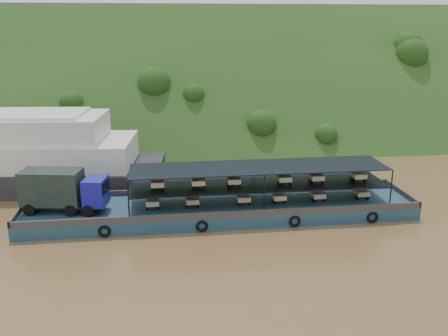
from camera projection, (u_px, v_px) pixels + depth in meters
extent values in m
plane|color=brown|center=(249.00, 208.00, 47.33)|extent=(160.00, 160.00, 0.00)
cube|color=#1B3914|center=(209.00, 131.00, 81.59)|extent=(140.00, 39.60, 39.60)
cube|color=navy|center=(220.00, 210.00, 45.34)|extent=(35.00, 7.00, 1.20)
cube|color=#592D19|center=(216.00, 189.00, 48.34)|extent=(35.00, 0.20, 0.50)
cube|color=#592D19|center=(225.00, 214.00, 41.87)|extent=(35.00, 0.20, 0.50)
cube|color=#592D19|center=(402.00, 192.00, 47.33)|extent=(0.20, 7.00, 0.50)
cube|color=#592D19|center=(20.00, 210.00, 42.88)|extent=(0.20, 7.00, 0.50)
torus|color=black|center=(104.00, 231.00, 40.70)|extent=(1.06, 0.26, 1.06)
torus|color=black|center=(202.00, 226.00, 41.72)|extent=(1.06, 0.26, 1.06)
torus|color=black|center=(295.00, 221.00, 42.75)|extent=(1.06, 0.26, 1.06)
torus|color=black|center=(373.00, 217.00, 43.64)|extent=(1.06, 0.26, 1.06)
cylinder|color=black|center=(29.00, 210.00, 42.20)|extent=(1.10, 0.55, 1.05)
cylinder|color=black|center=(40.00, 201.00, 44.31)|extent=(1.10, 0.55, 1.05)
cylinder|color=black|center=(71.00, 210.00, 42.04)|extent=(1.10, 0.55, 1.05)
cylinder|color=black|center=(79.00, 201.00, 44.16)|extent=(1.10, 0.55, 1.05)
cylinder|color=black|center=(88.00, 211.00, 41.98)|extent=(1.10, 0.55, 1.05)
cylinder|color=black|center=(96.00, 202.00, 44.10)|extent=(1.10, 0.55, 1.05)
cube|color=black|center=(66.00, 204.00, 43.09)|extent=(7.43, 3.53, 0.21)
cube|color=#15148F|center=(96.00, 191.00, 42.64)|extent=(2.20, 2.79, 2.31)
cube|color=black|center=(106.00, 187.00, 42.49)|extent=(0.43, 2.08, 0.94)
cube|color=black|center=(52.00, 187.00, 42.71)|extent=(5.40, 3.37, 2.94)
cube|color=black|center=(259.00, 184.00, 45.16)|extent=(23.00, 5.00, 0.12)
cube|color=black|center=(259.00, 167.00, 44.70)|extent=(23.00, 5.00, 0.08)
cylinder|color=black|center=(128.00, 199.00, 41.31)|extent=(0.12, 0.12, 3.30)
cylinder|color=black|center=(131.00, 181.00, 46.07)|extent=(0.12, 0.12, 3.30)
cylinder|color=black|center=(264.00, 193.00, 42.78)|extent=(0.12, 0.12, 3.30)
cylinder|color=black|center=(253.00, 176.00, 47.54)|extent=(0.12, 0.12, 3.30)
cylinder|color=black|center=(391.00, 188.00, 44.25)|extent=(0.12, 0.12, 3.30)
cylinder|color=black|center=(368.00, 172.00, 49.01)|extent=(0.12, 0.12, 3.30)
cylinder|color=black|center=(153.00, 200.00, 45.33)|extent=(0.12, 0.52, 0.52)
cylinder|color=black|center=(147.00, 207.00, 43.55)|extent=(0.14, 0.52, 0.52)
cylinder|color=black|center=(158.00, 206.00, 43.68)|extent=(0.14, 0.52, 0.52)
cube|color=beige|center=(153.00, 202.00, 43.85)|extent=(1.15, 1.50, 0.44)
cube|color=red|center=(153.00, 195.00, 44.90)|extent=(0.55, 0.80, 0.80)
cube|color=red|center=(152.00, 191.00, 44.57)|extent=(0.50, 0.10, 0.10)
cylinder|color=black|center=(191.00, 198.00, 45.78)|extent=(0.12, 0.52, 0.52)
cylinder|color=black|center=(187.00, 205.00, 44.00)|extent=(0.14, 0.52, 0.52)
cylinder|color=black|center=(198.00, 205.00, 44.13)|extent=(0.14, 0.52, 0.52)
cube|color=tan|center=(192.00, 200.00, 44.30)|extent=(1.15, 1.50, 0.44)
cube|color=#AD110B|center=(191.00, 194.00, 45.34)|extent=(0.55, 0.80, 0.80)
cube|color=#AD110B|center=(191.00, 189.00, 45.01)|extent=(0.50, 0.10, 0.10)
cylinder|color=black|center=(240.00, 196.00, 46.36)|extent=(0.12, 0.52, 0.52)
cylinder|color=black|center=(238.00, 203.00, 44.59)|extent=(0.14, 0.52, 0.52)
cylinder|color=black|center=(249.00, 202.00, 44.71)|extent=(0.14, 0.52, 0.52)
cube|color=beige|center=(243.00, 198.00, 44.89)|extent=(1.15, 1.50, 0.44)
cube|color=red|center=(241.00, 192.00, 45.93)|extent=(0.55, 0.80, 0.80)
cube|color=red|center=(241.00, 187.00, 45.60)|extent=(0.50, 0.10, 0.10)
cylinder|color=black|center=(275.00, 194.00, 46.78)|extent=(0.12, 0.52, 0.52)
cylinder|color=black|center=(274.00, 201.00, 45.00)|extent=(0.14, 0.52, 0.52)
cylinder|color=black|center=(285.00, 201.00, 45.13)|extent=(0.14, 0.52, 0.52)
cube|color=beige|center=(279.00, 196.00, 45.30)|extent=(1.15, 1.50, 0.44)
cube|color=red|center=(276.00, 190.00, 46.35)|extent=(0.55, 0.80, 0.80)
cube|color=red|center=(276.00, 186.00, 46.02)|extent=(0.50, 0.10, 0.10)
cylinder|color=black|center=(313.00, 193.00, 47.25)|extent=(0.12, 0.52, 0.52)
cylinder|color=black|center=(313.00, 199.00, 45.47)|extent=(0.14, 0.52, 0.52)
cylinder|color=black|center=(324.00, 199.00, 45.60)|extent=(0.14, 0.52, 0.52)
cube|color=beige|center=(318.00, 194.00, 45.77)|extent=(1.15, 1.50, 0.44)
cube|color=red|center=(314.00, 188.00, 46.82)|extent=(0.55, 0.80, 0.80)
cube|color=red|center=(315.00, 184.00, 46.49)|extent=(0.50, 0.10, 0.10)
cylinder|color=black|center=(355.00, 191.00, 47.79)|extent=(0.12, 0.52, 0.52)
cylinder|color=black|center=(357.00, 197.00, 46.01)|extent=(0.14, 0.52, 0.52)
cylinder|color=black|center=(368.00, 197.00, 46.14)|extent=(0.14, 0.52, 0.52)
cube|color=#BEB486|center=(361.00, 192.00, 46.31)|extent=(1.15, 1.50, 0.44)
cube|color=red|center=(357.00, 186.00, 47.36)|extent=(0.55, 0.80, 0.80)
cube|color=red|center=(358.00, 182.00, 47.03)|extent=(0.50, 0.10, 0.10)
cylinder|color=black|center=(157.00, 182.00, 44.91)|extent=(0.12, 0.52, 0.52)
cylinder|color=black|center=(152.00, 188.00, 43.13)|extent=(0.14, 0.52, 0.52)
cylinder|color=black|center=(163.00, 188.00, 43.26)|extent=(0.14, 0.52, 0.52)
cube|color=#CBB68F|center=(157.00, 183.00, 43.43)|extent=(1.15, 1.50, 0.44)
cube|color=red|center=(157.00, 177.00, 44.48)|extent=(0.55, 0.80, 0.80)
cube|color=red|center=(157.00, 172.00, 44.15)|extent=(0.50, 0.10, 0.10)
cylinder|color=black|center=(197.00, 180.00, 45.36)|extent=(0.12, 0.52, 0.52)
cylinder|color=black|center=(193.00, 186.00, 43.59)|extent=(0.14, 0.52, 0.52)
cylinder|color=black|center=(204.00, 186.00, 43.71)|extent=(0.14, 0.52, 0.52)
cube|color=beige|center=(198.00, 181.00, 43.89)|extent=(1.15, 1.50, 0.44)
cube|color=#184291|center=(197.00, 175.00, 44.93)|extent=(0.55, 0.80, 0.80)
cube|color=#184291|center=(197.00, 171.00, 44.60)|extent=(0.50, 0.10, 0.10)
cylinder|color=black|center=(231.00, 179.00, 45.77)|extent=(0.12, 0.52, 0.52)
cylinder|color=black|center=(228.00, 185.00, 43.99)|extent=(0.14, 0.52, 0.52)
cylinder|color=black|center=(240.00, 184.00, 44.12)|extent=(0.14, 0.52, 0.52)
cube|color=tan|center=(233.00, 180.00, 44.29)|extent=(1.15, 1.50, 0.44)
cube|color=red|center=(232.00, 174.00, 45.34)|extent=(0.55, 0.80, 0.80)
cube|color=red|center=(232.00, 169.00, 45.01)|extent=(0.50, 0.10, 0.10)
cylinder|color=black|center=(280.00, 177.00, 46.35)|extent=(0.12, 0.52, 0.52)
cylinder|color=black|center=(279.00, 183.00, 44.58)|extent=(0.14, 0.52, 0.52)
cylinder|color=black|center=(290.00, 182.00, 44.70)|extent=(0.14, 0.52, 0.52)
cube|color=#BEB986|center=(284.00, 178.00, 44.88)|extent=(1.15, 1.50, 0.44)
cube|color=#CABA8F|center=(281.00, 172.00, 45.92)|extent=(0.55, 0.80, 0.80)
cube|color=#CABA8F|center=(281.00, 168.00, 45.59)|extent=(0.50, 0.10, 0.10)
cylinder|color=black|center=(311.00, 175.00, 46.74)|extent=(0.12, 0.52, 0.52)
cylinder|color=black|center=(312.00, 181.00, 44.96)|extent=(0.14, 0.52, 0.52)
cylinder|color=black|center=(322.00, 181.00, 45.09)|extent=(0.14, 0.52, 0.52)
cube|color=tan|center=(316.00, 176.00, 45.26)|extent=(1.15, 1.50, 0.44)
cube|color=red|center=(312.00, 171.00, 46.31)|extent=(0.55, 0.80, 0.80)
cube|color=red|center=(313.00, 166.00, 45.98)|extent=(0.50, 0.10, 0.10)
cylinder|color=black|center=(352.00, 174.00, 47.25)|extent=(0.12, 0.52, 0.52)
cylinder|color=black|center=(354.00, 180.00, 45.47)|extent=(0.14, 0.52, 0.52)
cylinder|color=black|center=(365.00, 179.00, 45.60)|extent=(0.14, 0.52, 0.52)
cube|color=#C3BF8A|center=(358.00, 175.00, 45.77)|extent=(1.15, 1.50, 0.44)
cube|color=beige|center=(354.00, 169.00, 46.82)|extent=(0.55, 0.80, 0.80)
cube|color=beige|center=(355.00, 165.00, 46.49)|extent=(0.50, 0.10, 0.10)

